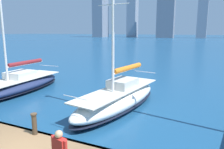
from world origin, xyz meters
name	(u,v)px	position (x,y,z in m)	size (l,w,h in m)	color
city_skyline	(194,9)	(8.61, -158.29, 19.27)	(166.92, 23.10, 52.07)	gray
sailboat_orange	(119,98)	(-0.84, -6.86, 0.72)	(3.46, 8.77, 9.56)	white
sailboat_maroon	(16,84)	(8.13, -6.93, 0.63)	(3.18, 9.36, 12.88)	navy
mooring_post	(34,123)	(0.47, -1.10, 1.07)	(0.26, 0.26, 0.91)	#423323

